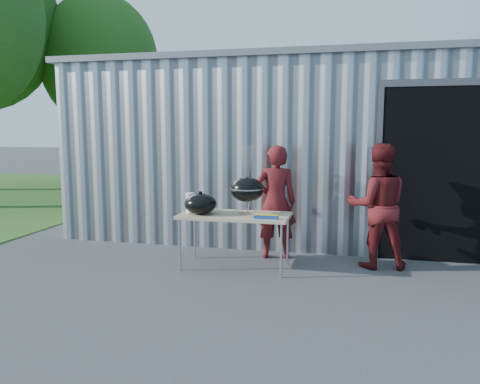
% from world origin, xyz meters
% --- Properties ---
extents(ground, '(80.00, 80.00, 0.00)m').
position_xyz_m(ground, '(0.00, 0.00, 0.00)').
color(ground, '#3E3E41').
extents(building, '(8.20, 6.20, 3.10)m').
position_xyz_m(building, '(0.92, 4.59, 1.54)').
color(building, silver).
rests_on(building, ground).
extents(tree_far, '(3.82, 3.82, 6.33)m').
position_xyz_m(tree_far, '(-6.50, 9.00, 4.12)').
color(tree_far, '#442D19').
rests_on(tree_far, ground).
extents(folding_table, '(1.50, 0.75, 0.75)m').
position_xyz_m(folding_table, '(0.14, 0.73, 0.71)').
color(folding_table, tan).
rests_on(folding_table, ground).
extents(kettle_grill, '(0.46, 0.46, 0.94)m').
position_xyz_m(kettle_grill, '(0.30, 0.76, 1.17)').
color(kettle_grill, black).
rests_on(kettle_grill, folding_table).
extents(grill_lid, '(0.44, 0.44, 0.32)m').
position_xyz_m(grill_lid, '(-0.32, 0.63, 0.89)').
color(grill_lid, black).
rests_on(grill_lid, folding_table).
extents(paper_towels, '(0.12, 0.12, 0.28)m').
position_xyz_m(paper_towels, '(-0.49, 0.68, 0.89)').
color(paper_towels, white).
rests_on(paper_towels, folding_table).
extents(white_tub, '(0.20, 0.15, 0.10)m').
position_xyz_m(white_tub, '(-0.41, 0.90, 0.80)').
color(white_tub, white).
rests_on(white_tub, folding_table).
extents(foil_box, '(0.32, 0.05, 0.06)m').
position_xyz_m(foil_box, '(0.62, 0.48, 0.78)').
color(foil_box, navy).
rests_on(foil_box, folding_table).
extents(person_cook, '(0.69, 0.53, 1.68)m').
position_xyz_m(person_cook, '(0.60, 1.36, 0.84)').
color(person_cook, '#5C1518').
rests_on(person_cook, ground).
extents(person_bystander, '(0.92, 0.76, 1.71)m').
position_xyz_m(person_bystander, '(2.05, 1.21, 0.86)').
color(person_bystander, '#5C1518').
rests_on(person_bystander, ground).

